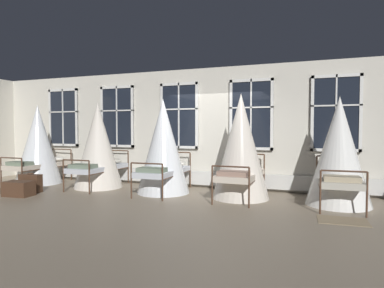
{
  "coord_description": "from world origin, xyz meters",
  "views": [
    {
      "loc": [
        2.47,
        -7.39,
        1.54
      ],
      "look_at": [
        -0.23,
        -0.06,
        1.2
      ],
      "focal_mm": 30.86,
      "sensor_mm": 36.0,
      "label": 1
    }
  ],
  "objects_px": {
    "cot_first": "(38,146)",
    "cot_second": "(98,146)",
    "cot_fourth": "(241,148)",
    "travel_trunk": "(19,189)",
    "cot_third": "(163,147)",
    "suitcase_dark": "(31,183)",
    "cot_fifth": "(339,153)"
  },
  "relations": [
    {
      "from": "cot_third",
      "to": "cot_second",
      "type": "bearing_deg",
      "value": 86.5
    },
    {
      "from": "cot_second",
      "to": "travel_trunk",
      "type": "relative_size",
      "value": 3.54
    },
    {
      "from": "cot_first",
      "to": "cot_second",
      "type": "distance_m",
      "value": 2.01
    },
    {
      "from": "cot_fourth",
      "to": "cot_fifth",
      "type": "height_order",
      "value": "cot_fourth"
    },
    {
      "from": "cot_first",
      "to": "cot_second",
      "type": "height_order",
      "value": "cot_second"
    },
    {
      "from": "cot_third",
      "to": "cot_fourth",
      "type": "distance_m",
      "value": 1.91
    },
    {
      "from": "cot_third",
      "to": "suitcase_dark",
      "type": "distance_m",
      "value": 3.41
    },
    {
      "from": "cot_first",
      "to": "cot_fifth",
      "type": "distance_m",
      "value": 7.9
    },
    {
      "from": "cot_first",
      "to": "suitcase_dark",
      "type": "height_order",
      "value": "cot_first"
    },
    {
      "from": "cot_fourth",
      "to": "cot_second",
      "type": "bearing_deg",
      "value": 90.65
    },
    {
      "from": "cot_second",
      "to": "cot_third",
      "type": "xyz_separation_m",
      "value": [
        1.96,
        -0.09,
        0.01
      ]
    },
    {
      "from": "cot_first",
      "to": "travel_trunk",
      "type": "bearing_deg",
      "value": -146.28
    },
    {
      "from": "cot_first",
      "to": "cot_third",
      "type": "bearing_deg",
      "value": -88.85
    },
    {
      "from": "cot_fourth",
      "to": "travel_trunk",
      "type": "bearing_deg",
      "value": 109.4
    },
    {
      "from": "cot_fifth",
      "to": "travel_trunk",
      "type": "bearing_deg",
      "value": 101.2
    },
    {
      "from": "cot_second",
      "to": "cot_third",
      "type": "distance_m",
      "value": 1.96
    },
    {
      "from": "suitcase_dark",
      "to": "travel_trunk",
      "type": "bearing_deg",
      "value": -78.97
    },
    {
      "from": "cot_fifth",
      "to": "suitcase_dark",
      "type": "relative_size",
      "value": 3.86
    },
    {
      "from": "cot_first",
      "to": "cot_fifth",
      "type": "relative_size",
      "value": 1.01
    },
    {
      "from": "cot_second",
      "to": "cot_fourth",
      "type": "relative_size",
      "value": 0.96
    },
    {
      "from": "cot_fourth",
      "to": "cot_third",
      "type": "bearing_deg",
      "value": 92.45
    },
    {
      "from": "cot_fifth",
      "to": "suitcase_dark",
      "type": "bearing_deg",
      "value": 97.21
    },
    {
      "from": "cot_third",
      "to": "travel_trunk",
      "type": "bearing_deg",
      "value": 116.53
    },
    {
      "from": "suitcase_dark",
      "to": "travel_trunk",
      "type": "relative_size",
      "value": 0.9
    },
    {
      "from": "cot_second",
      "to": "cot_fourth",
      "type": "xyz_separation_m",
      "value": [
        3.86,
        -0.05,
        0.04
      ]
    },
    {
      "from": "suitcase_dark",
      "to": "cot_second",
      "type": "bearing_deg",
      "value": 39.89
    },
    {
      "from": "cot_third",
      "to": "cot_first",
      "type": "bearing_deg",
      "value": 88.49
    },
    {
      "from": "cot_fourth",
      "to": "travel_trunk",
      "type": "relative_size",
      "value": 3.68
    },
    {
      "from": "cot_first",
      "to": "cot_second",
      "type": "bearing_deg",
      "value": -86.91
    },
    {
      "from": "cot_second",
      "to": "cot_fifth",
      "type": "relative_size",
      "value": 1.02
    },
    {
      "from": "cot_third",
      "to": "cot_fourth",
      "type": "height_order",
      "value": "cot_fourth"
    },
    {
      "from": "cot_first",
      "to": "travel_trunk",
      "type": "xyz_separation_m",
      "value": [
        0.99,
        -1.59,
        -0.92
      ]
    }
  ]
}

